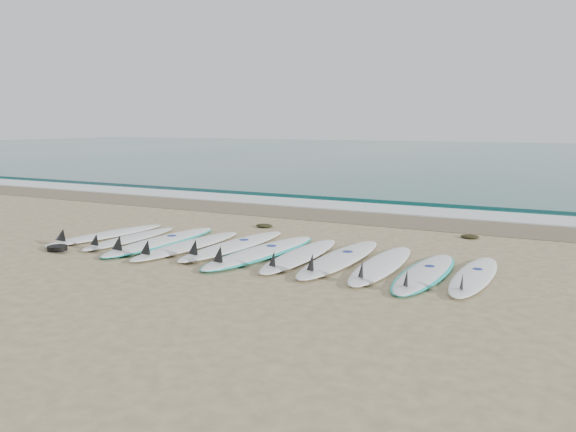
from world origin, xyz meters
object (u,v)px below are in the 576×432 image
at_px(surfboard_0, 104,235).
at_px(surfboard_10, 474,276).
at_px(leash_coil, 58,248).
at_px(surfboard_5, 260,252).

relative_size(surfboard_0, surfboard_10, 1.10).
bearing_deg(leash_coil, surfboard_5, 21.52).
bearing_deg(surfboard_0, surfboard_5, 10.28).
height_order(surfboard_5, leash_coil, surfboard_5).
xyz_separation_m(surfboard_10, leash_coil, (-6.46, -1.31, -0.00)).
distance_m(surfboard_0, surfboard_10, 6.59).
distance_m(surfboard_10, leash_coil, 6.59).
height_order(surfboard_5, surfboard_10, surfboard_5).
bearing_deg(surfboard_5, surfboard_10, 7.46).
bearing_deg(surfboard_0, leash_coil, -74.54).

